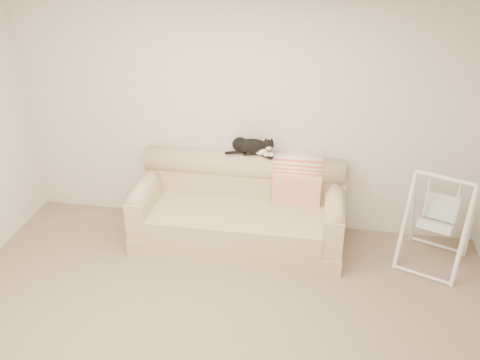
# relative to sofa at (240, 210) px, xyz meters

# --- Properties ---
(ground_plane) EXTENTS (5.00, 5.00, 0.00)m
(ground_plane) POSITION_rel_sofa_xyz_m (0.02, -1.62, -0.35)
(ground_plane) COLOR #776555
(ground_plane) RESTS_ON ground
(room_shell) EXTENTS (5.04, 4.04, 2.60)m
(room_shell) POSITION_rel_sofa_xyz_m (0.02, -1.62, 1.18)
(room_shell) COLOR beige
(room_shell) RESTS_ON ground
(sofa) EXTENTS (2.20, 0.93, 0.90)m
(sofa) POSITION_rel_sofa_xyz_m (0.00, 0.00, 0.00)
(sofa) COLOR tan
(sofa) RESTS_ON ground
(remote_a) EXTENTS (0.19, 0.10, 0.03)m
(remote_a) POSITION_rel_sofa_xyz_m (0.09, 0.25, 0.56)
(remote_a) COLOR black
(remote_a) RESTS_ON sofa
(remote_b) EXTENTS (0.17, 0.14, 0.02)m
(remote_b) POSITION_rel_sofa_xyz_m (0.24, 0.22, 0.56)
(remote_b) COLOR black
(remote_b) RESTS_ON sofa
(tuxedo_cat) EXTENTS (0.52, 0.21, 0.21)m
(tuxedo_cat) POSITION_rel_sofa_xyz_m (0.09, 0.25, 0.65)
(tuxedo_cat) COLOR black
(tuxedo_cat) RESTS_ON sofa
(throw_blanket) EXTENTS (0.51, 0.38, 0.58)m
(throw_blanket) POSITION_rel_sofa_xyz_m (0.59, 0.23, 0.37)
(throw_blanket) COLOR #E95E43
(throw_blanket) RESTS_ON sofa
(baby_swing) EXTENTS (0.79, 0.82, 0.99)m
(baby_swing) POSITION_rel_sofa_xyz_m (2.00, -0.10, 0.14)
(baby_swing) COLOR white
(baby_swing) RESTS_ON ground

